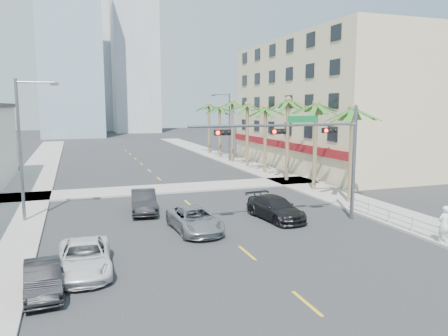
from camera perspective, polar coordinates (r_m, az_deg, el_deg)
name	(u,v)px	position (r m, az deg, el deg)	size (l,w,h in m)	color
ground	(283,283)	(19.02, 7.68, -14.68)	(260.00, 260.00, 0.00)	#262628
sidewalk_right	(302,184)	(41.49, 10.16, -2.12)	(4.00, 120.00, 0.15)	gray
sidewalk_left	(21,203)	(36.59, -24.94, -4.12)	(4.00, 120.00, 0.15)	gray
sidewalk_cross	(171,188)	(39.14, -6.89, -2.66)	(80.00, 4.00, 0.15)	gray
building_right	(336,105)	(54.59, 14.48, 8.01)	(15.25, 28.00, 15.00)	beige
tower_far_left	(69,34)	(111.88, -19.56, 16.21)	(14.00, 14.00, 48.00)	#99B2C6
tower_far_right	(134,23)	(128.78, -11.67, 18.07)	(12.00, 12.00, 60.00)	#ADADB2
tower_far_center	(88,60)	(141.38, -17.33, 13.29)	(16.00, 16.00, 42.00)	#ADADB2
traffic_signal_mast	(311,143)	(27.40, 11.27, 3.17)	(11.12, 0.54, 7.20)	slate
palm_tree_0	(353,110)	(33.86, 16.49, 7.33)	(4.80, 4.80, 7.80)	brown
palm_tree_1	(316,105)	(38.22, 11.96, 8.06)	(4.80, 4.80, 8.16)	brown
palm_tree_2	(288,101)	(42.77, 8.37, 8.60)	(4.80, 4.80, 8.52)	brown
palm_tree_3	(266,108)	(47.45, 5.45, 7.75)	(4.80, 4.80, 7.80)	brown
palm_tree_4	(247,105)	(52.23, 3.08, 8.19)	(4.80, 4.80, 8.16)	brown
palm_tree_5	(232,103)	(57.09, 1.10, 8.54)	(4.80, 4.80, 8.52)	brown
palm_tree_6	(220,108)	(62.00, -0.56, 7.86)	(4.80, 4.80, 7.80)	brown
palm_tree_7	(209,105)	(66.95, -1.98, 8.17)	(4.80, 4.80, 8.16)	brown
streetlight_left	(23,143)	(29.87, -24.75, 2.97)	(2.55, 0.25, 9.00)	slate
streetlight_right	(228,124)	(56.93, 0.52, 5.80)	(2.55, 0.25, 9.00)	slate
guardrail	(389,214)	(29.09, 20.74, -5.69)	(0.08, 8.08, 1.00)	silver
car_parked_mid	(43,279)	(19.02, -22.60, -13.19)	(1.34, 3.86, 1.27)	black
car_parked_far	(84,258)	(20.66, -17.79, -11.07)	(2.30, 4.99, 1.39)	white
car_lane_left	(144,202)	(30.83, -10.46, -4.33)	(1.65, 4.73, 1.56)	black
car_lane_center	(194,220)	(25.90, -3.88, -6.75)	(2.36, 5.12, 1.42)	#A6A6AA
car_lane_right	(275,208)	(28.78, 6.73, -5.22)	(2.07, 5.09, 1.48)	black
pedestrian	(444,224)	(25.96, 26.82, -6.58)	(0.73, 0.48, 2.01)	white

